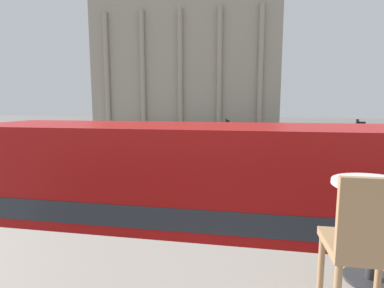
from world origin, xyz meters
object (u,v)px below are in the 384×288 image
(traffic_light_near, at_px, (357,152))
(pedestrian_black, at_px, (138,172))
(traffic_light_far, at_px, (227,133))
(traffic_light_mid, at_px, (300,143))
(double_decker_bus, at_px, (208,207))
(cafe_dining_table, at_px, (376,210))
(cafe_chair_0, at_px, (368,244))
(plaza_building_left, at_px, (187,63))
(pedestrian_yellow, at_px, (363,171))

(traffic_light_near, bearing_deg, pedestrian_black, 174.67)
(traffic_light_near, height_order, pedestrian_black, traffic_light_near)
(traffic_light_far, bearing_deg, pedestrian_black, -110.86)
(traffic_light_near, relative_size, traffic_light_mid, 1.21)
(traffic_light_near, distance_m, traffic_light_far, 12.84)
(double_decker_bus, xyz_separation_m, traffic_light_near, (5.48, 7.12, 0.27))
(cafe_dining_table, xyz_separation_m, cafe_chair_0, (-0.24, -0.52, -0.02))
(plaza_building_left, distance_m, pedestrian_yellow, 47.70)
(plaza_building_left, xyz_separation_m, traffic_light_near, (16.34, -46.16, -10.03))
(traffic_light_mid, distance_m, pedestrian_yellow, 3.79)
(cafe_dining_table, height_order, pedestrian_yellow, cafe_dining_table)
(traffic_light_far, distance_m, pedestrian_black, 11.09)
(double_decker_bus, bearing_deg, cafe_dining_table, -65.04)
(traffic_light_near, distance_m, traffic_light_mid, 5.84)
(traffic_light_mid, bearing_deg, pedestrian_yellow, -36.88)
(cafe_chair_0, bearing_deg, traffic_light_near, 71.13)
(double_decker_bus, relative_size, traffic_light_mid, 3.22)
(plaza_building_left, distance_m, pedestrian_black, 47.09)
(double_decker_bus, relative_size, pedestrian_yellow, 5.91)
(plaza_building_left, bearing_deg, double_decker_bus, -78.48)
(cafe_chair_0, xyz_separation_m, traffic_light_mid, (2.68, 17.53, -1.69))
(plaza_building_left, bearing_deg, cafe_dining_table, -77.67)
(traffic_light_far, relative_size, pedestrian_yellow, 1.89)
(plaza_building_left, relative_size, pedestrian_yellow, 20.01)
(cafe_chair_0, relative_size, plaza_building_left, 0.03)
(pedestrian_yellow, bearing_deg, double_decker_bus, -61.84)
(traffic_light_far, bearing_deg, plaza_building_left, 106.20)
(double_decker_bus, xyz_separation_m, cafe_dining_table, (1.71, -4.22, 1.56))
(plaza_building_left, height_order, traffic_light_near, plaza_building_left)
(double_decker_bus, height_order, traffic_light_near, double_decker_bus)
(double_decker_bus, height_order, pedestrian_yellow, double_decker_bus)
(cafe_dining_table, bearing_deg, traffic_light_mid, 81.83)
(pedestrian_yellow, xyz_separation_m, pedestrian_black, (-11.69, -2.55, 0.02))
(traffic_light_far, height_order, pedestrian_yellow, traffic_light_far)
(cafe_dining_table, xyz_separation_m, traffic_light_near, (3.77, 11.34, -1.29))
(cafe_dining_table, xyz_separation_m, pedestrian_black, (-6.35, 12.28, -2.82))
(traffic_light_far, bearing_deg, traffic_light_mid, -48.92)
(plaza_building_left, xyz_separation_m, traffic_light_mid, (15.01, -40.50, -10.46))
(traffic_light_mid, bearing_deg, traffic_light_near, -76.80)
(cafe_chair_0, bearing_deg, pedestrian_black, 115.32)
(traffic_light_mid, distance_m, pedestrian_black, 10.04)
(cafe_chair_0, relative_size, traffic_light_far, 0.27)
(cafe_dining_table, distance_m, plaza_building_left, 59.50)
(pedestrian_yellow, bearing_deg, traffic_light_far, -163.22)
(double_decker_bus, distance_m, traffic_light_far, 18.38)
(cafe_chair_0, bearing_deg, traffic_light_mid, 81.12)
(cafe_chair_0, relative_size, pedestrian_black, 0.51)
(double_decker_bus, xyz_separation_m, pedestrian_black, (-4.64, 8.06, -1.26))
(cafe_chair_0, height_order, traffic_light_mid, cafe_chair_0)
(double_decker_bus, height_order, traffic_light_far, double_decker_bus)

